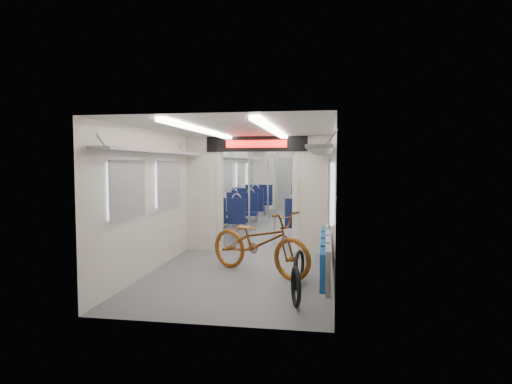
% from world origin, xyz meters
% --- Properties ---
extents(carriage, '(12.00, 12.02, 2.31)m').
position_xyz_m(carriage, '(0.00, -0.27, 1.50)').
color(carriage, '#515456').
rests_on(carriage, ground).
extents(bicycle, '(2.03, 1.57, 1.02)m').
position_xyz_m(bicycle, '(0.31, -3.76, 0.51)').
color(bicycle, brown).
rests_on(bicycle, ground).
extents(flip_bench, '(0.12, 2.10, 0.51)m').
position_xyz_m(flip_bench, '(1.35, -4.85, 0.58)').
color(flip_bench, gray).
rests_on(flip_bench, carriage).
extents(bike_hoop_a, '(0.17, 0.50, 0.51)m').
position_xyz_m(bike_hoop_a, '(0.99, -5.25, 0.23)').
color(bike_hoop_a, black).
rests_on(bike_hoop_a, ground).
extents(bike_hoop_b, '(0.06, 0.46, 0.46)m').
position_xyz_m(bike_hoop_b, '(0.94, -4.49, 0.20)').
color(bike_hoop_b, black).
rests_on(bike_hoop_b, ground).
extents(bike_hoop_c, '(0.15, 0.46, 0.46)m').
position_xyz_m(bike_hoop_c, '(0.97, -4.03, 0.20)').
color(bike_hoop_c, black).
rests_on(bike_hoop_c, ground).
extents(seat_bay_near_left, '(0.89, 1.97, 1.07)m').
position_xyz_m(seat_bay_near_left, '(-0.93, 0.27, 0.53)').
color(seat_bay_near_left, '#0C1236').
rests_on(seat_bay_near_left, ground).
extents(seat_bay_near_right, '(0.92, 2.12, 1.11)m').
position_xyz_m(seat_bay_near_right, '(0.93, -0.09, 0.55)').
color(seat_bay_near_right, '#0C1236').
rests_on(seat_bay_near_right, ground).
extents(seat_bay_far_left, '(0.95, 2.26, 1.16)m').
position_xyz_m(seat_bay_far_left, '(-0.93, 3.14, 0.57)').
color(seat_bay_far_left, '#0C1236').
rests_on(seat_bay_far_left, ground).
extents(seat_bay_far_right, '(0.94, 2.21, 1.14)m').
position_xyz_m(seat_bay_far_right, '(0.93, 3.77, 0.56)').
color(seat_bay_far_right, '#0C1236').
rests_on(seat_bay_far_right, ground).
extents(stanchion_near_left, '(0.04, 0.04, 2.30)m').
position_xyz_m(stanchion_near_left, '(-0.32, -1.14, 1.15)').
color(stanchion_near_left, silver).
rests_on(stanchion_near_left, ground).
extents(stanchion_near_right, '(0.04, 0.04, 2.30)m').
position_xyz_m(stanchion_near_right, '(0.29, -1.50, 1.15)').
color(stanchion_near_right, silver).
rests_on(stanchion_near_right, ground).
extents(stanchion_far_left, '(0.05, 0.05, 2.30)m').
position_xyz_m(stanchion_far_left, '(-0.26, 1.52, 1.15)').
color(stanchion_far_left, silver).
rests_on(stanchion_far_left, ground).
extents(stanchion_far_right, '(0.04, 0.04, 2.30)m').
position_xyz_m(stanchion_far_right, '(0.37, 2.10, 1.15)').
color(stanchion_far_right, silver).
rests_on(stanchion_far_right, ground).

